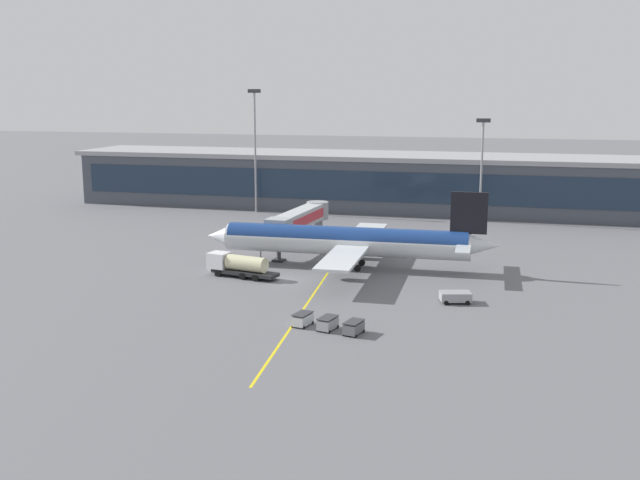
% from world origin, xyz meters
% --- Properties ---
extents(ground_plane, '(700.00, 700.00, 0.00)m').
position_xyz_m(ground_plane, '(0.00, 0.00, 0.00)').
color(ground_plane, slate).
extents(apron_lead_in_line, '(7.35, 79.72, 0.01)m').
position_xyz_m(apron_lead_in_line, '(5.39, 2.00, 0.00)').
color(apron_lead_in_line, yellow).
rests_on(apron_lead_in_line, ground_plane).
extents(terminal_building, '(164.86, 21.21, 12.44)m').
position_xyz_m(terminal_building, '(12.53, 68.61, 6.24)').
color(terminal_building, '#424751').
rests_on(terminal_building, ground_plane).
extents(main_airliner, '(44.49, 35.20, 12.05)m').
position_xyz_m(main_airliner, '(7.09, 9.42, 4.16)').
color(main_airliner, silver).
rests_on(main_airliner, ground_plane).
extents(jet_bridge, '(5.18, 22.18, 6.85)m').
position_xyz_m(jet_bridge, '(-3.55, 21.09, 5.14)').
color(jet_bridge, '#B2B7BC').
rests_on(jet_bridge, ground_plane).
extents(fuel_tanker, '(11.08, 4.61, 3.25)m').
position_xyz_m(fuel_tanker, '(-6.81, 0.16, 1.75)').
color(fuel_tanker, '#232326').
rests_on(fuel_tanker, ground_plane).
extents(pushback_tug, '(4.27, 3.21, 1.40)m').
position_xyz_m(pushback_tug, '(24.32, -5.49, 0.85)').
color(pushback_tug, gray).
rests_on(pushback_tug, ground_plane).
extents(baggage_cart_0, '(2.13, 2.93, 1.48)m').
position_xyz_m(baggage_cart_0, '(8.44, -19.36, 0.78)').
color(baggage_cart_0, '#B2B7BC').
rests_on(baggage_cart_0, ground_plane).
extents(baggage_cart_1, '(2.13, 2.93, 1.48)m').
position_xyz_m(baggage_cart_1, '(11.56, -20.08, 0.78)').
color(baggage_cart_1, gray).
rests_on(baggage_cart_1, ground_plane).
extents(baggage_cart_2, '(2.13, 2.93, 1.48)m').
position_xyz_m(baggage_cart_2, '(14.67, -20.80, 0.78)').
color(baggage_cart_2, '#595B60').
rests_on(baggage_cart_2, ground_plane).
extents(apron_light_mast_1, '(2.80, 0.50, 26.71)m').
position_xyz_m(apron_light_mast_1, '(-24.24, 56.65, 15.39)').
color(apron_light_mast_1, gray).
rests_on(apron_light_mast_1, ground_plane).
extents(apron_light_mast_2, '(2.80, 0.50, 20.89)m').
position_xyz_m(apron_light_mast_2, '(24.24, 56.65, 12.38)').
color(apron_light_mast_2, gray).
rests_on(apron_light_mast_2, ground_plane).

